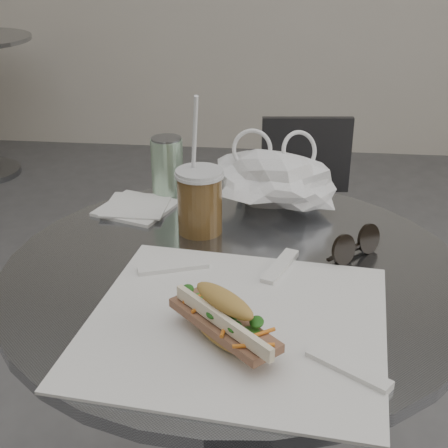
# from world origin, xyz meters

# --- Properties ---
(cafe_table) EXTENTS (0.76, 0.76, 0.74)m
(cafe_table) POSITION_xyz_m (0.00, 0.20, 0.47)
(cafe_table) COLOR slate
(cafe_table) RESTS_ON ground
(chair_far) EXTENTS (0.37, 0.38, 0.70)m
(chair_far) POSITION_xyz_m (0.15, 1.13, 0.31)
(chair_far) COLOR #303033
(chair_far) RESTS_ON ground
(sandwich_paper) EXTENTS (0.45, 0.43, 0.00)m
(sandwich_paper) POSITION_xyz_m (0.02, 0.04, 0.74)
(sandwich_paper) COLOR white
(sandwich_paper) RESTS_ON cafe_table
(banh_mi) EXTENTS (0.21, 0.21, 0.07)m
(banh_mi) POSITION_xyz_m (0.00, -0.01, 0.78)
(banh_mi) COLOR #AE9141
(banh_mi) RESTS_ON sandwich_paper
(iced_coffee) EXTENTS (0.09, 0.09, 0.25)m
(iced_coffee) POSITION_xyz_m (-0.08, 0.33, 0.80)
(iced_coffee) COLOR brown
(iced_coffee) RESTS_ON cafe_table
(sunglasses) EXTENTS (0.10, 0.10, 0.05)m
(sunglasses) POSITION_xyz_m (0.19, 0.26, 0.76)
(sunglasses) COLOR black
(sunglasses) RESTS_ON cafe_table
(plastic_bag) EXTENTS (0.26, 0.22, 0.11)m
(plastic_bag) POSITION_xyz_m (0.05, 0.44, 0.80)
(plastic_bag) COLOR white
(plastic_bag) RESTS_ON cafe_table
(napkin_stack) EXTENTS (0.16, 0.16, 0.01)m
(napkin_stack) POSITION_xyz_m (-0.21, 0.41, 0.74)
(napkin_stack) COLOR white
(napkin_stack) RESTS_ON cafe_table
(drink_can) EXTENTS (0.06, 0.06, 0.12)m
(drink_can) POSITION_xyz_m (-0.17, 0.49, 0.80)
(drink_can) COLOR #5D9F66
(drink_can) RESTS_ON cafe_table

